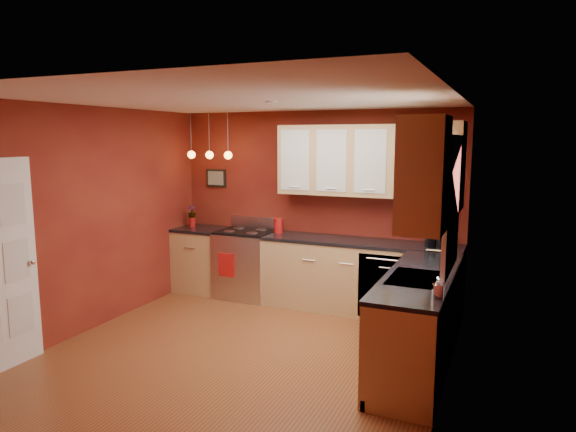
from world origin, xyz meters
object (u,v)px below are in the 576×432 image
at_px(gas_range, 246,263).
at_px(sink, 417,280).
at_px(coffee_maker, 433,237).
at_px(soap_pump, 437,288).
at_px(red_canister, 278,226).

relative_size(gas_range, sink, 1.59).
distance_m(coffee_maker, soap_pump, 2.07).
bearing_deg(gas_range, coffee_maker, -0.08).
distance_m(gas_range, coffee_maker, 2.62).
bearing_deg(red_canister, coffee_maker, -2.35).
bearing_deg(coffee_maker, red_canister, 176.18).
height_order(sink, red_canister, sink).
relative_size(coffee_maker, soap_pump, 1.55).
distance_m(gas_range, sink, 3.05).
bearing_deg(soap_pump, sink, 114.26).
height_order(red_canister, soap_pump, red_canister).
bearing_deg(coffee_maker, gas_range, 178.44).
bearing_deg(sink, gas_range, 150.22).
xyz_separation_m(gas_range, soap_pump, (2.87, -2.05, 0.54)).
xyz_separation_m(gas_range, coffee_maker, (2.55, -0.00, 0.58)).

